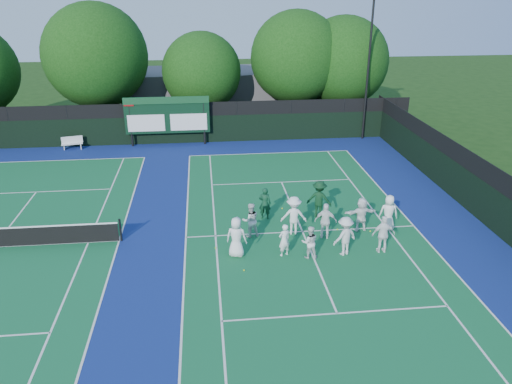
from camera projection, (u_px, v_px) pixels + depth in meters
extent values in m
plane|color=#17360E|center=(307.00, 242.00, 22.71)|extent=(120.00, 120.00, 0.00)
cube|color=navy|center=(175.00, 238.00, 23.03)|extent=(34.00, 32.00, 0.01)
cube|color=#135D31|center=(302.00, 231.00, 23.63)|extent=(10.97, 23.77, 0.00)
cube|color=silver|center=(269.00, 153.00, 34.52)|extent=(10.97, 0.08, 0.00)
cube|color=silver|center=(186.00, 237.00, 23.08)|extent=(0.08, 23.77, 0.00)
cube|color=silver|center=(414.00, 226.00, 24.17)|extent=(0.08, 23.77, 0.00)
cube|color=silver|center=(216.00, 236.00, 23.21)|extent=(0.08, 23.77, 0.00)
cube|color=silver|center=(386.00, 227.00, 24.03)|extent=(0.08, 23.77, 0.00)
cube|color=silver|center=(337.00, 313.00, 17.75)|extent=(8.23, 0.08, 0.00)
cube|color=silver|center=(282.00, 182.00, 29.49)|extent=(8.23, 0.08, 0.00)
cube|color=silver|center=(302.00, 231.00, 23.62)|extent=(0.08, 12.80, 0.00)
cube|color=silver|center=(61.00, 160.00, 33.13)|extent=(10.97, 0.08, 0.00)
cube|color=silver|center=(119.00, 241.00, 22.78)|extent=(0.08, 23.77, 0.00)
cube|color=silver|center=(88.00, 242.00, 22.64)|extent=(0.08, 23.77, 0.00)
cube|color=silver|center=(36.00, 192.00, 28.10)|extent=(8.23, 0.08, 0.00)
cube|color=black|center=(182.00, 130.00, 36.40)|extent=(34.00, 0.08, 2.00)
cube|color=black|center=(181.00, 110.00, 35.82)|extent=(34.00, 0.05, 1.00)
cube|color=black|center=(486.00, 204.00, 24.14)|extent=(0.08, 32.00, 2.00)
cube|color=black|center=(492.00, 175.00, 23.56)|extent=(0.05, 32.00, 1.00)
cylinder|color=black|center=(131.00, 123.00, 35.39)|extent=(0.16, 0.16, 3.50)
cylinder|color=black|center=(204.00, 121.00, 35.90)|extent=(0.16, 0.16, 3.50)
cube|color=black|center=(167.00, 115.00, 35.47)|extent=(6.00, 0.15, 2.60)
cube|color=#134422|center=(166.00, 100.00, 34.95)|extent=(6.00, 0.05, 0.50)
cube|color=white|center=(146.00, 123.00, 35.42)|extent=(2.60, 0.04, 1.20)
cube|color=white|center=(189.00, 122.00, 35.72)|extent=(2.60, 0.04, 1.20)
cube|color=#990C0F|center=(128.00, 103.00, 34.73)|extent=(0.70, 0.04, 0.50)
cube|color=#57575C|center=(230.00, 93.00, 43.75)|extent=(18.00, 6.00, 4.00)
cylinder|color=black|center=(368.00, 72.00, 35.92)|extent=(0.16, 0.16, 10.00)
cylinder|color=black|center=(120.00, 230.00, 22.58)|extent=(0.10, 0.10, 1.10)
cube|color=silver|center=(72.00, 144.00, 35.22)|extent=(1.49, 0.71, 0.06)
cube|color=silver|center=(72.00, 140.00, 35.25)|extent=(1.41, 0.39, 0.48)
cube|color=silver|center=(64.00, 147.00, 35.24)|extent=(0.13, 0.34, 0.38)
cube|color=silver|center=(81.00, 146.00, 35.36)|extent=(0.13, 0.34, 0.38)
cylinder|color=black|center=(103.00, 114.00, 38.80)|extent=(0.44, 0.44, 3.00)
sphere|color=#10380C|center=(96.00, 56.00, 37.10)|extent=(7.74, 7.74, 7.74)
sphere|color=#10380C|center=(106.00, 66.00, 37.73)|extent=(5.42, 5.42, 5.42)
cylinder|color=black|center=(203.00, 115.00, 39.71)|extent=(0.44, 0.44, 2.32)
sphere|color=#10380C|center=(202.00, 72.00, 38.38)|extent=(6.07, 6.07, 6.07)
sphere|color=#10380C|center=(210.00, 79.00, 38.95)|extent=(4.25, 4.25, 4.25)
cylinder|color=black|center=(295.00, 110.00, 40.33)|extent=(0.44, 0.44, 2.88)
sphere|color=#10380C|center=(296.00, 57.00, 38.74)|extent=(7.18, 7.18, 7.18)
sphere|color=#10380C|center=(303.00, 66.00, 39.35)|extent=(5.02, 5.02, 5.02)
cylinder|color=black|center=(340.00, 110.00, 40.77)|extent=(0.44, 0.44, 2.58)
sphere|color=#10380C|center=(344.00, 61.00, 39.25)|extent=(7.02, 7.02, 7.02)
sphere|color=#10380C|center=(349.00, 70.00, 39.86)|extent=(4.92, 4.92, 4.92)
sphere|color=#CCE61B|center=(244.00, 270.00, 20.39)|extent=(0.07, 0.07, 0.07)
sphere|color=#CCE61B|center=(357.00, 214.00, 25.36)|extent=(0.07, 0.07, 0.07)
sphere|color=#CCE61B|center=(370.00, 231.00, 23.60)|extent=(0.07, 0.07, 0.07)
sphere|color=#CCE61B|center=(216.00, 248.00, 22.11)|extent=(0.07, 0.07, 0.07)
sphere|color=#CCE61B|center=(282.00, 208.00, 26.00)|extent=(0.07, 0.07, 0.07)
sphere|color=#CCE61B|center=(337.00, 229.00, 23.77)|extent=(0.07, 0.07, 0.07)
imported|color=white|center=(236.00, 237.00, 21.20)|extent=(1.01, 0.80, 1.81)
imported|color=white|center=(284.00, 240.00, 21.29)|extent=(0.64, 0.55, 1.49)
imported|color=silver|center=(310.00, 242.00, 21.13)|extent=(0.75, 0.60, 1.47)
imported|color=silver|center=(345.00, 236.00, 21.34)|extent=(1.31, 1.06, 1.76)
imported|color=white|center=(383.00, 234.00, 21.52)|extent=(1.02, 0.45, 1.73)
imported|color=silver|center=(250.00, 220.00, 22.90)|extent=(0.91, 0.77, 1.66)
imported|color=white|center=(294.00, 216.00, 23.10)|extent=(1.27, 0.82, 1.87)
imported|color=white|center=(326.00, 221.00, 22.74)|extent=(1.08, 0.67, 1.72)
imported|color=white|center=(361.00, 214.00, 23.45)|extent=(1.59, 0.63, 1.67)
imported|color=white|center=(389.00, 213.00, 23.51)|extent=(0.97, 0.76, 1.76)
imported|color=#103A23|center=(265.00, 203.00, 24.64)|extent=(0.68, 0.54, 1.66)
imported|color=#0D3219|center=(319.00, 199.00, 24.81)|extent=(1.42, 1.13, 1.92)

